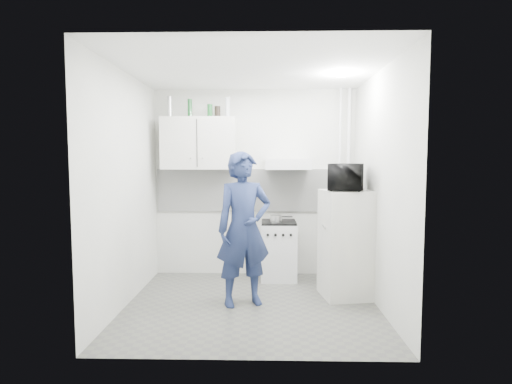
{
  "coord_description": "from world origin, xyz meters",
  "views": [
    {
      "loc": [
        0.15,
        -4.37,
        1.62
      ],
      "look_at": [
        0.04,
        0.3,
        1.25
      ],
      "focal_mm": 28.0,
      "sensor_mm": 36.0,
      "label": 1
    }
  ],
  "objects": [
    {
      "name": "floor",
      "position": [
        0.0,
        0.0,
        0.0
      ],
      "size": [
        2.8,
        2.8,
        0.0
      ],
      "primitive_type": "plane",
      "color": "#53544A",
      "rests_on": "ground"
    },
    {
      "name": "ceiling",
      "position": [
        0.0,
        0.0,
        2.6
      ],
      "size": [
        2.8,
        2.8,
        0.0
      ],
      "primitive_type": "plane",
      "color": "white",
      "rests_on": "wall_back"
    },
    {
      "name": "wall_back",
      "position": [
        0.0,
        1.25,
        1.3
      ],
      "size": [
        2.8,
        0.0,
        2.8
      ],
      "primitive_type": "plane",
      "rotation": [
        1.57,
        0.0,
        0.0
      ],
      "color": "silver",
      "rests_on": "floor"
    },
    {
      "name": "wall_left",
      "position": [
        -1.4,
        0.0,
        1.3
      ],
      "size": [
        0.0,
        2.6,
        2.6
      ],
      "primitive_type": "plane",
      "rotation": [
        1.57,
        0.0,
        1.57
      ],
      "color": "silver",
      "rests_on": "floor"
    },
    {
      "name": "wall_right",
      "position": [
        1.4,
        0.0,
        1.3
      ],
      "size": [
        0.0,
        2.6,
        2.6
      ],
      "primitive_type": "plane",
      "rotation": [
        1.57,
        0.0,
        -1.57
      ],
      "color": "silver",
      "rests_on": "floor"
    },
    {
      "name": "person",
      "position": [
        -0.09,
        0.02,
        0.86
      ],
      "size": [
        0.73,
        0.6,
        1.72
      ],
      "primitive_type": "imported",
      "rotation": [
        0.0,
        0.0,
        0.35
      ],
      "color": "#1D284E",
      "rests_on": "floor"
    },
    {
      "name": "stove",
      "position": [
        0.34,
        1.0,
        0.38
      ],
      "size": [
        0.48,
        0.48,
        0.77
      ],
      "primitive_type": "cube",
      "color": "silver",
      "rests_on": "floor"
    },
    {
      "name": "fridge",
      "position": [
        1.1,
        0.31,
        0.64
      ],
      "size": [
        0.6,
        0.6,
        1.27
      ],
      "primitive_type": "cube",
      "rotation": [
        0.0,
        0.0,
        0.16
      ],
      "color": "silver",
      "rests_on": "floor"
    },
    {
      "name": "stove_top",
      "position": [
        0.34,
        1.0,
        0.78
      ],
      "size": [
        0.46,
        0.46,
        0.03
      ],
      "primitive_type": "cube",
      "color": "black",
      "rests_on": "stove"
    },
    {
      "name": "saucepan",
      "position": [
        0.3,
        0.93,
        0.84
      ],
      "size": [
        0.16,
        0.16,
        0.09
      ],
      "primitive_type": "cylinder",
      "color": "silver",
      "rests_on": "stove_top"
    },
    {
      "name": "microwave",
      "position": [
        1.1,
        0.31,
        1.43
      ],
      "size": [
        0.64,
        0.51,
        0.31
      ],
      "primitive_type": "imported",
      "rotation": [
        0.0,
        0.0,
        1.32
      ],
      "color": "black",
      "rests_on": "fridge"
    },
    {
      "name": "bottle_a",
      "position": [
        -1.15,
        1.07,
        2.34
      ],
      "size": [
        0.07,
        0.07,
        0.28
      ],
      "primitive_type": "cylinder",
      "color": "silver",
      "rests_on": "upper_cabinet"
    },
    {
      "name": "bottle_c",
      "position": [
        -0.87,
        1.07,
        2.32
      ],
      "size": [
        0.06,
        0.06,
        0.25
      ],
      "primitive_type": "cylinder",
      "color": "#144C1E",
      "rests_on": "upper_cabinet"
    },
    {
      "name": "canister_a",
      "position": [
        -0.6,
        1.07,
        2.29
      ],
      "size": [
        0.07,
        0.07,
        0.18
      ],
      "primitive_type": "cylinder",
      "color": "#144C1E",
      "rests_on": "upper_cabinet"
    },
    {
      "name": "canister_b",
      "position": [
        -0.5,
        1.07,
        2.28
      ],
      "size": [
        0.08,
        0.08,
        0.15
      ],
      "primitive_type": "cylinder",
      "color": "black",
      "rests_on": "upper_cabinet"
    },
    {
      "name": "bottle_e",
      "position": [
        -0.36,
        1.07,
        2.33
      ],
      "size": [
        0.07,
        0.07,
        0.27
      ],
      "primitive_type": "cylinder",
      "color": "#B2B7BC",
      "rests_on": "upper_cabinet"
    },
    {
      "name": "upper_cabinet",
      "position": [
        -0.75,
        1.07,
        1.85
      ],
      "size": [
        1.0,
        0.35,
        0.7
      ],
      "primitive_type": "cube",
      "color": "silver",
      "rests_on": "wall_back"
    },
    {
      "name": "range_hood",
      "position": [
        0.45,
        1.0,
        1.57
      ],
      "size": [
        0.6,
        0.5,
        0.14
      ],
      "primitive_type": "cube",
      "color": "silver",
      "rests_on": "wall_back"
    },
    {
      "name": "backsplash",
      "position": [
        0.0,
        1.24,
        1.2
      ],
      "size": [
        2.74,
        0.03,
        0.6
      ],
      "primitive_type": "cube",
      "color": "white",
      "rests_on": "wall_back"
    },
    {
      "name": "pipe_a",
      "position": [
        1.3,
        1.17,
        1.3
      ],
      "size": [
        0.05,
        0.05,
        2.6
      ],
      "primitive_type": "cylinder",
      "color": "silver",
      "rests_on": "floor"
    },
    {
      "name": "pipe_b",
      "position": [
        1.18,
        1.17,
        1.3
      ],
      "size": [
        0.04,
        0.04,
        2.6
      ],
      "primitive_type": "cylinder",
      "color": "silver",
      "rests_on": "floor"
    },
    {
      "name": "ceiling_spot_fixture",
      "position": [
        1.0,
        0.2,
        2.57
      ],
      "size": [
        0.1,
        0.1,
        0.02
      ],
      "primitive_type": "cylinder",
      "color": "white",
      "rests_on": "ceiling"
    }
  ]
}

